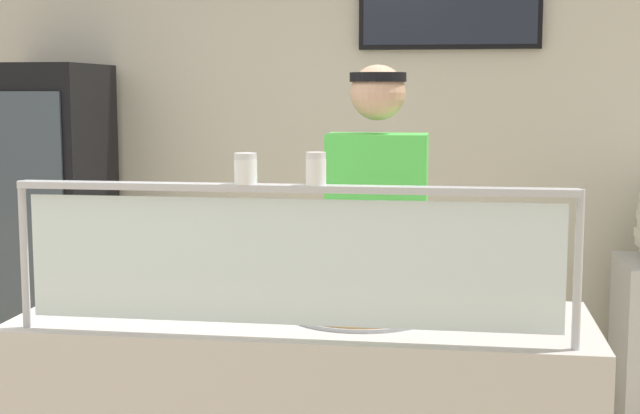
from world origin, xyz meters
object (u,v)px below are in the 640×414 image
at_px(worker_figure, 377,262).
at_px(pepper_flake_shaker, 316,171).
at_px(pizza_server, 347,304).
at_px(pizza_tray, 361,309).
at_px(parmesan_shaker, 246,171).
at_px(drink_fridge, 45,231).

bearing_deg(worker_figure, pepper_flake_shaker, -95.96).
bearing_deg(pizza_server, pepper_flake_shaker, -113.09).
bearing_deg(pizza_tray, parmesan_shaker, -134.08).
bearing_deg(drink_fridge, worker_figure, -31.77).
distance_m(pizza_server, pepper_flake_shaker, 0.54).
distance_m(pizza_tray, worker_figure, 0.62).
relative_size(pizza_server, worker_figure, 0.16).
relative_size(pepper_flake_shaker, worker_figure, 0.05).
relative_size(pizza_tray, pepper_flake_shaker, 5.10).
bearing_deg(drink_fridge, parmesan_shaker, -52.60).
distance_m(pizza_tray, pizza_server, 0.05).
height_order(pepper_flake_shaker, worker_figure, worker_figure).
bearing_deg(pizza_server, drink_fridge, 123.17).
bearing_deg(worker_figure, pizza_tray, -89.99).
distance_m(pepper_flake_shaker, worker_figure, 1.03).
bearing_deg(worker_figure, parmesan_shaker, -107.89).
bearing_deg(pepper_flake_shaker, parmesan_shaker, 180.00).
xyz_separation_m(parmesan_shaker, pepper_flake_shaker, (0.20, -0.00, 0.00)).
xyz_separation_m(pizza_tray, drink_fridge, (-1.92, 1.81, -0.06)).
height_order(pepper_flake_shaker, drink_fridge, drink_fridge).
distance_m(worker_figure, drink_fridge, 2.26).
bearing_deg(pizza_tray, worker_figure, 90.01).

